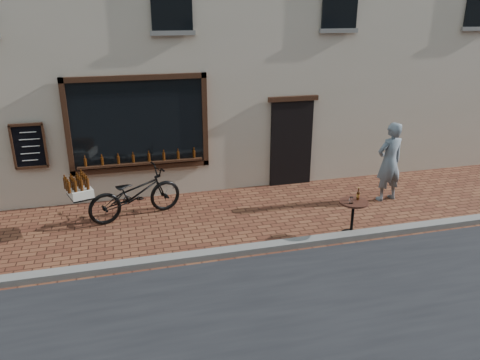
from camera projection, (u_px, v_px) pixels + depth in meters
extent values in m
plane|color=#54291B|center=(260.00, 256.00, 8.78)|extent=(90.00, 90.00, 0.00)
cube|color=slate|center=(257.00, 248.00, 8.94)|extent=(90.00, 0.25, 0.12)
cube|color=black|center=(138.00, 124.00, 10.80)|extent=(3.00, 0.06, 2.00)
cube|color=black|center=(135.00, 78.00, 10.41)|extent=(3.24, 0.10, 0.12)
cube|color=black|center=(142.00, 168.00, 11.15)|extent=(3.24, 0.10, 0.12)
cube|color=black|center=(67.00, 128.00, 10.41)|extent=(0.12, 0.10, 2.24)
cube|color=black|center=(205.00, 120.00, 11.16)|extent=(0.12, 0.10, 2.24)
cube|color=black|center=(141.00, 163.00, 11.06)|extent=(2.90, 0.16, 0.05)
cube|color=black|center=(291.00, 143.00, 11.99)|extent=(1.10, 0.10, 2.20)
cube|color=black|center=(293.00, 99.00, 11.56)|extent=(1.30, 0.10, 0.12)
cube|color=black|center=(29.00, 146.00, 10.34)|extent=(0.62, 0.04, 0.92)
cylinder|color=#3D1C07|center=(86.00, 162.00, 10.72)|extent=(0.06, 0.06, 0.19)
cylinder|color=#3D1C07|center=(102.00, 161.00, 10.81)|extent=(0.06, 0.06, 0.19)
cylinder|color=#3D1C07|center=(118.00, 160.00, 10.89)|extent=(0.06, 0.06, 0.19)
cylinder|color=#3D1C07|center=(133.00, 159.00, 10.98)|extent=(0.06, 0.06, 0.19)
cylinder|color=#3D1C07|center=(149.00, 158.00, 11.07)|extent=(0.06, 0.06, 0.19)
cylinder|color=#3D1C07|center=(164.00, 156.00, 11.15)|extent=(0.06, 0.06, 0.19)
cylinder|color=#3D1C07|center=(179.00, 155.00, 11.24)|extent=(0.06, 0.06, 0.19)
cylinder|color=#3D1C07|center=(193.00, 154.00, 11.32)|extent=(0.06, 0.06, 0.19)
imported|color=black|center=(135.00, 194.00, 10.24)|extent=(2.22, 1.34, 1.10)
cube|color=black|center=(80.00, 196.00, 9.58)|extent=(0.58, 0.69, 0.04)
cube|color=silver|center=(80.00, 191.00, 9.54)|extent=(0.58, 0.71, 0.17)
cylinder|color=#3D1C07|center=(88.00, 184.00, 9.36)|extent=(0.07, 0.07, 0.23)
cylinder|color=#3D1C07|center=(81.00, 185.00, 9.30)|extent=(0.07, 0.07, 0.23)
cylinder|color=#3D1C07|center=(75.00, 186.00, 9.24)|extent=(0.07, 0.07, 0.23)
cylinder|color=#3D1C07|center=(69.00, 188.00, 9.18)|extent=(0.07, 0.07, 0.23)
cylinder|color=#3D1C07|center=(86.00, 182.00, 9.48)|extent=(0.07, 0.07, 0.23)
cylinder|color=#3D1C07|center=(79.00, 183.00, 9.41)|extent=(0.07, 0.07, 0.23)
cylinder|color=#3D1C07|center=(73.00, 184.00, 9.35)|extent=(0.07, 0.07, 0.23)
cylinder|color=#3D1C07|center=(67.00, 185.00, 9.29)|extent=(0.07, 0.07, 0.23)
cylinder|color=#3D1C07|center=(84.00, 180.00, 9.59)|extent=(0.07, 0.07, 0.23)
cylinder|color=#3D1C07|center=(78.00, 181.00, 9.53)|extent=(0.07, 0.07, 0.23)
cylinder|color=#3D1C07|center=(71.00, 182.00, 9.47)|extent=(0.07, 0.07, 0.23)
cylinder|color=#3D1C07|center=(65.00, 183.00, 9.41)|extent=(0.07, 0.07, 0.23)
cylinder|color=#3D1C07|center=(82.00, 178.00, 9.71)|extent=(0.07, 0.07, 0.23)
cylinder|color=black|center=(351.00, 234.00, 9.59)|extent=(0.43, 0.43, 0.03)
cylinder|color=black|center=(352.00, 219.00, 9.47)|extent=(0.06, 0.06, 0.68)
cylinder|color=black|center=(354.00, 202.00, 9.34)|extent=(0.58, 0.58, 0.04)
cylinder|color=gold|center=(358.00, 196.00, 9.39)|extent=(0.06, 0.06, 0.06)
cylinder|color=white|center=(351.00, 200.00, 9.23)|extent=(0.08, 0.08, 0.13)
imported|color=slate|center=(389.00, 162.00, 11.03)|extent=(0.76, 0.56, 1.91)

